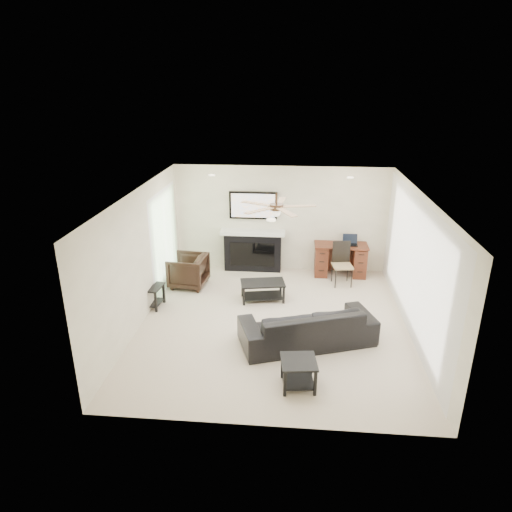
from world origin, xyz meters
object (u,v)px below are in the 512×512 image
object	(u,v)px
sofa	(307,325)
coffee_table	(263,291)
desk	(340,260)
fireplace_unit	(253,232)
armchair	(188,271)

from	to	relation	value
sofa	coffee_table	world-z (taller)	sofa
sofa	desk	xyz separation A→B (m)	(0.81, 3.07, 0.04)
coffee_table	desk	xyz separation A→B (m)	(1.71, 1.47, 0.18)
fireplace_unit	sofa	bearing A→B (deg)	-68.44
sofa	desk	size ratio (longest dim) A/B	1.89
fireplace_unit	desk	world-z (taller)	fireplace_unit
sofa	desk	world-z (taller)	desk
armchair	fireplace_unit	distance (m)	1.80
armchair	coffee_table	xyz separation A→B (m)	(1.70, -0.55, -0.16)
sofa	desk	bearing A→B (deg)	-123.64
desk	sofa	bearing A→B (deg)	-104.72
coffee_table	desk	distance (m)	2.26
fireplace_unit	desk	distance (m)	2.15
fireplace_unit	desk	size ratio (longest dim) A/B	1.57
desk	armchair	bearing A→B (deg)	-164.87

